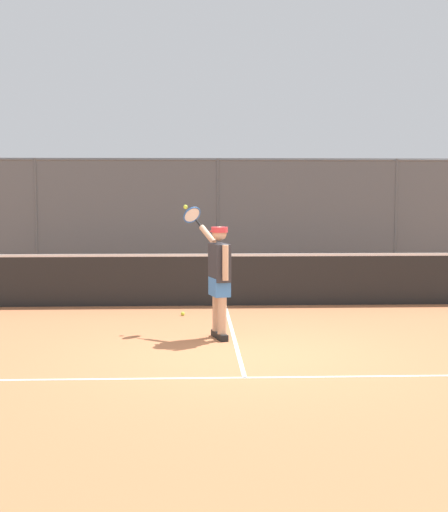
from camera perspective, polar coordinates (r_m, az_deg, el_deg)
The scene contains 6 objects.
ground_plane at distance 9.40m, azimuth 1.14°, elevation -7.74°, with size 60.00×60.00×0.00m, color #B76B42.
court_line_markings at distance 7.89m, azimuth 1.83°, elevation -10.22°, with size 8.77×9.52×0.01m.
fence_backdrop at distance 18.15m, azimuth -0.56°, elevation 2.97°, with size 20.41×1.37×2.90m.
tennis_net at distance 13.29m, azimuth 0.10°, elevation -1.82°, with size 11.26×0.09×1.07m.
tennis_player at distance 10.25m, azimuth -0.42°, elevation -1.40°, with size 0.72×1.25×1.89m.
tennis_ball_near_baseline at distance 12.28m, azimuth -3.27°, elevation -4.56°, with size 0.07×0.07×0.07m, color #C1D138.
Camera 1 is at (0.55, 9.15, 2.08)m, focal length 50.78 mm.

